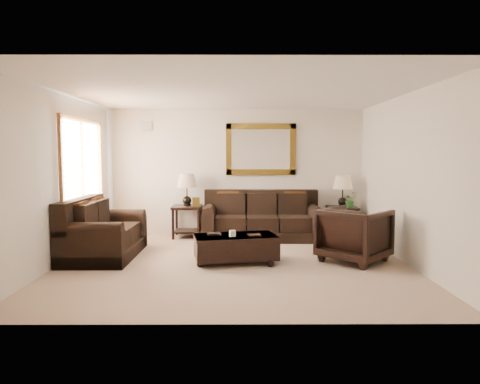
{
  "coord_description": "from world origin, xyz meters",
  "views": [
    {
      "loc": [
        0.07,
        -6.75,
        1.73
      ],
      "look_at": [
        0.1,
        0.6,
        1.09
      ],
      "focal_mm": 32.0,
      "sensor_mm": 36.0,
      "label": 1
    }
  ],
  "objects_px": {
    "end_table_right": "(343,197)",
    "coffee_table": "(236,246)",
    "sofa": "(262,221)",
    "armchair": "(354,232)",
    "end_table_left": "(187,196)",
    "loveseat": "(101,235)"
  },
  "relations": [
    {
      "from": "end_table_left",
      "to": "armchair",
      "type": "bearing_deg",
      "value": -34.91
    },
    {
      "from": "coffee_table",
      "to": "end_table_left",
      "type": "bearing_deg",
      "value": 105.01
    },
    {
      "from": "coffee_table",
      "to": "armchair",
      "type": "height_order",
      "value": "armchair"
    },
    {
      "from": "sofa",
      "to": "armchair",
      "type": "distance_m",
      "value": 2.39
    },
    {
      "from": "sofa",
      "to": "loveseat",
      "type": "relative_size",
      "value": 1.35
    },
    {
      "from": "loveseat",
      "to": "armchair",
      "type": "distance_m",
      "value": 4.24
    },
    {
      "from": "sofa",
      "to": "end_table_left",
      "type": "xyz_separation_m",
      "value": [
        -1.56,
        0.13,
        0.52
      ]
    },
    {
      "from": "armchair",
      "to": "loveseat",
      "type": "bearing_deg",
      "value": 39.42
    },
    {
      "from": "end_table_right",
      "to": "sofa",
      "type": "bearing_deg",
      "value": -175.37
    },
    {
      "from": "sofa",
      "to": "end_table_right",
      "type": "bearing_deg",
      "value": 4.63
    },
    {
      "from": "loveseat",
      "to": "armchair",
      "type": "height_order",
      "value": "loveseat"
    },
    {
      "from": "end_table_right",
      "to": "coffee_table",
      "type": "relative_size",
      "value": 0.91
    },
    {
      "from": "sofa",
      "to": "armchair",
      "type": "xyz_separation_m",
      "value": [
        1.4,
        -1.94,
        0.13
      ]
    },
    {
      "from": "end_table_left",
      "to": "coffee_table",
      "type": "distance_m",
      "value": 2.45
    },
    {
      "from": "sofa",
      "to": "loveseat",
      "type": "bearing_deg",
      "value": -150.67
    },
    {
      "from": "end_table_right",
      "to": "coffee_table",
      "type": "distance_m",
      "value": 3.16
    },
    {
      "from": "sofa",
      "to": "coffee_table",
      "type": "height_order",
      "value": "sofa"
    },
    {
      "from": "end_table_left",
      "to": "end_table_right",
      "type": "bearing_deg",
      "value": 0.18
    },
    {
      "from": "end_table_right",
      "to": "coffee_table",
      "type": "xyz_separation_m",
      "value": [
        -2.23,
        -2.15,
        -0.57
      ]
    },
    {
      "from": "end_table_left",
      "to": "armchair",
      "type": "distance_m",
      "value": 3.63
    },
    {
      "from": "end_table_right",
      "to": "armchair",
      "type": "xyz_separation_m",
      "value": [
        -0.3,
        -2.07,
        -0.36
      ]
    },
    {
      "from": "loveseat",
      "to": "coffee_table",
      "type": "xyz_separation_m",
      "value": [
        2.3,
        -0.43,
        -0.09
      ]
    }
  ]
}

